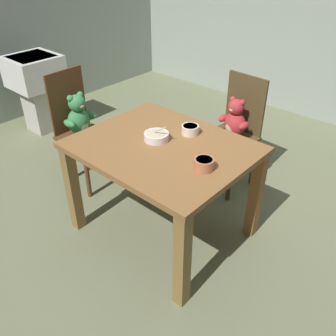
{
  "coord_description": "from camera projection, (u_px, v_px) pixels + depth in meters",
  "views": [
    {
      "loc": [
        1.34,
        -1.46,
        1.82
      ],
      "look_at": [
        0.0,
        0.05,
        0.5
      ],
      "focal_mm": 38.92,
      "sensor_mm": 36.0,
      "label": 1
    }
  ],
  "objects": [
    {
      "name": "teddy_chair_near_left",
      "position": [
        80.0,
        123.0,
        2.9
      ],
      "size": [
        0.39,
        0.38,
        0.94
      ],
      "rotation": [
        0.0,
        0.0,
        0.03
      ],
      "color": "brown",
      "rests_on": "ground_plane"
    },
    {
      "name": "porridge_bowl_cream_far_center",
      "position": [
        190.0,
        129.0,
        2.38
      ],
      "size": [
        0.11,
        0.11,
        0.06
      ],
      "color": "beige",
      "rests_on": "dining_table"
    },
    {
      "name": "porridge_bowl_terracotta_near_right",
      "position": [
        204.0,
        164.0,
        2.02
      ],
      "size": [
        0.11,
        0.11,
        0.06
      ],
      "color": "#BB714A",
      "rests_on": "dining_table"
    },
    {
      "name": "ground_plane",
      "position": [
        163.0,
        231.0,
        2.66
      ],
      "size": [
        5.2,
        5.2,
        0.04
      ],
      "color": "#6C7253"
    },
    {
      "name": "teddy_chair_far_center",
      "position": [
        234.0,
        127.0,
        2.88
      ],
      "size": [
        0.4,
        0.41,
        0.91
      ],
      "rotation": [
        0.0,
        0.0,
        -1.63
      ],
      "color": "#4A3B20",
      "rests_on": "ground_plane"
    },
    {
      "name": "dining_table",
      "position": [
        163.0,
        161.0,
        2.33
      ],
      "size": [
        1.08,
        0.87,
        0.7
      ],
      "color": "brown",
      "rests_on": "ground_plane"
    },
    {
      "name": "porridge_bowl_white_center",
      "position": [
        156.0,
        136.0,
        2.31
      ],
      "size": [
        0.17,
        0.16,
        0.13
      ],
      "color": "silver",
      "rests_on": "dining_table"
    },
    {
      "name": "sink_basin",
      "position": [
        36.0,
        83.0,
        3.71
      ],
      "size": [
        0.47,
        0.47,
        0.79
      ],
      "color": "#B7B2A8",
      "rests_on": "ground_plane"
    }
  ]
}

